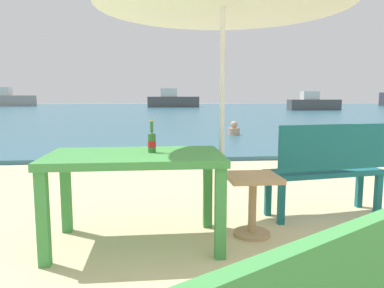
% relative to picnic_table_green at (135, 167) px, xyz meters
% --- Properties ---
extents(sea_water, '(120.00, 50.00, 0.08)m').
position_rel_picnic_table_green_xyz_m(sea_water, '(1.27, 28.75, -0.61)').
color(sea_water, '#2D6075').
rests_on(sea_water, ground_plane).
extents(picnic_table_green, '(1.40, 0.80, 0.76)m').
position_rel_picnic_table_green_xyz_m(picnic_table_green, '(0.00, 0.00, 0.00)').
color(picnic_table_green, '#3D8C42').
rests_on(picnic_table_green, ground_plane).
extents(beer_bottle_amber, '(0.07, 0.07, 0.26)m').
position_rel_picnic_table_green_xyz_m(beer_bottle_amber, '(0.13, 0.03, 0.20)').
color(beer_bottle_amber, '#2D662D').
rests_on(beer_bottle_amber, picnic_table_green).
extents(side_table_wood, '(0.44, 0.44, 0.54)m').
position_rel_picnic_table_green_xyz_m(side_table_wood, '(1.00, 0.09, -0.30)').
color(side_table_wood, tan).
rests_on(side_table_wood, ground_plane).
extents(bench_teal_center, '(1.24, 0.54, 0.95)m').
position_rel_picnic_table_green_xyz_m(bench_teal_center, '(1.88, 0.49, -0.11)').
color(bench_teal_center, '#196066').
rests_on(bench_teal_center, ground_plane).
extents(swimmer_person, '(0.34, 0.34, 0.41)m').
position_rel_picnic_table_green_xyz_m(swimmer_person, '(2.47, 7.64, -0.41)').
color(swimmer_person, tan).
rests_on(swimmer_person, sea_water).
extents(boat_tanker, '(5.30, 1.44, 1.93)m').
position_rel_picnic_table_green_xyz_m(boat_tanker, '(1.92, 35.17, 0.12)').
color(boat_tanker, '#4C4C4C').
rests_on(boat_tanker, sea_water).
extents(boat_fishing_trawler, '(4.20, 1.15, 1.53)m').
position_rel_picnic_table_green_xyz_m(boat_fishing_trawler, '(13.08, 26.05, -0.02)').
color(boat_fishing_trawler, '#4C4C4C').
rests_on(boat_fishing_trawler, sea_water).
extents(boat_barge, '(5.94, 1.62, 2.16)m').
position_rel_picnic_table_green_xyz_m(boat_barge, '(-16.83, 41.04, 0.21)').
color(boat_barge, gray).
rests_on(boat_barge, sea_water).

